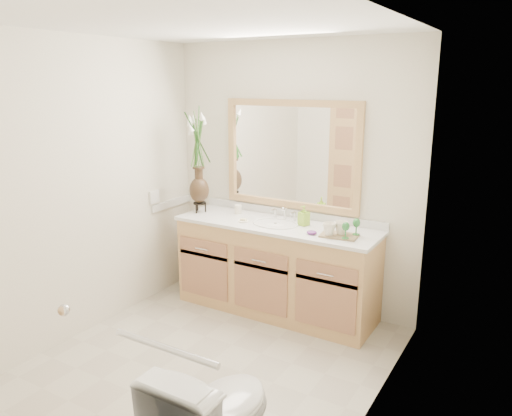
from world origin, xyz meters
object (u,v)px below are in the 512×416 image
Objects in this scene: flower_vase at (198,148)px; tray at (339,235)px; tumbler at (238,209)px; soap_bottle at (304,216)px.

flower_vase is 1.56m from tray.
soap_bottle reaches higher than tumbler.
tumbler is 0.54× the size of soap_bottle.
flower_vase is at bearing -158.50° from tumbler.
soap_bottle is (0.70, -0.03, 0.04)m from tumbler.
flower_vase is 5.77× the size of soap_bottle.
tray is at bearing -9.36° from tumbler.
flower_vase reaches higher than tray.
tumbler reaches higher than tray.
flower_vase is at bearing 171.76° from tray.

